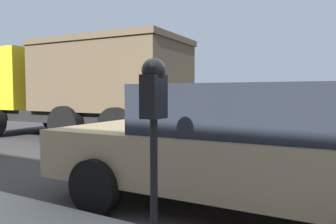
% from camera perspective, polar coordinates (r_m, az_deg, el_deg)
% --- Properties ---
extents(ground_plane, '(220.00, 220.00, 0.00)m').
position_cam_1_polar(ground_plane, '(5.10, 14.16, -12.60)').
color(ground_plane, '#3D3A3A').
extents(parking_meter, '(0.21, 0.19, 1.53)m').
position_cam_1_polar(parking_meter, '(2.55, -2.50, 1.25)').
color(parking_meter, black).
rests_on(parking_meter, sidewalk).
extents(car_tan, '(2.14, 4.84, 1.49)m').
position_cam_1_polar(car_tan, '(3.96, 14.06, -5.58)').
color(car_tan, tan).
rests_on(car_tan, ground_plane).
extents(dump_truck, '(3.09, 6.99, 2.92)m').
position_cam_1_polar(dump_truck, '(10.55, -14.92, 4.70)').
color(dump_truck, black).
rests_on(dump_truck, ground_plane).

